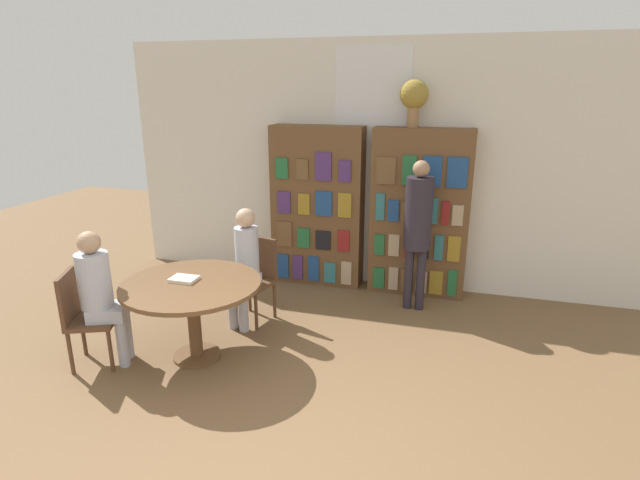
{
  "coord_description": "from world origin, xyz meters",
  "views": [
    {
      "loc": [
        1.1,
        -2.34,
        2.47
      ],
      "look_at": [
        -0.17,
        2.03,
        1.05
      ],
      "focal_mm": 28.0,
      "sensor_mm": 36.0,
      "label": 1
    }
  ],
  "objects_px": {
    "bookshelf_right": "(419,214)",
    "flower_vase": "(414,97)",
    "chair_left_side": "(256,275)",
    "librarian_standing": "(418,221)",
    "seated_reader_right": "(100,289)",
    "reading_table": "(192,295)",
    "chair_near_camera": "(83,314)",
    "seated_reader_left": "(245,261)",
    "bookshelf_left": "(317,207)"
  },
  "relations": [
    {
      "from": "bookshelf_left",
      "to": "chair_near_camera",
      "type": "relative_size",
      "value": 2.22
    },
    {
      "from": "bookshelf_left",
      "to": "reading_table",
      "type": "distance_m",
      "value": 2.27
    },
    {
      "from": "reading_table",
      "to": "seated_reader_left",
      "type": "relative_size",
      "value": 0.99
    },
    {
      "from": "reading_table",
      "to": "chair_left_side",
      "type": "distance_m",
      "value": 0.98
    },
    {
      "from": "reading_table",
      "to": "seated_reader_left",
      "type": "bearing_deg",
      "value": 76.9
    },
    {
      "from": "bookshelf_left",
      "to": "librarian_standing",
      "type": "xyz_separation_m",
      "value": [
        1.3,
        -0.5,
        0.05
      ]
    },
    {
      "from": "bookshelf_left",
      "to": "seated_reader_right",
      "type": "distance_m",
      "value": 2.8
    },
    {
      "from": "seated_reader_left",
      "to": "librarian_standing",
      "type": "bearing_deg",
      "value": -138.68
    },
    {
      "from": "flower_vase",
      "to": "seated_reader_right",
      "type": "xyz_separation_m",
      "value": [
        -2.41,
        -2.48,
        -1.61
      ]
    },
    {
      "from": "seated_reader_right",
      "to": "chair_left_side",
      "type": "bearing_deg",
      "value": 119.92
    },
    {
      "from": "bookshelf_left",
      "to": "seated_reader_left",
      "type": "bearing_deg",
      "value": -104.93
    },
    {
      "from": "flower_vase",
      "to": "chair_near_camera",
      "type": "bearing_deg",
      "value": -135.3
    },
    {
      "from": "chair_left_side",
      "to": "librarian_standing",
      "type": "distance_m",
      "value": 1.87
    },
    {
      "from": "seated_reader_right",
      "to": "librarian_standing",
      "type": "distance_m",
      "value": 3.27
    },
    {
      "from": "bookshelf_right",
      "to": "seated_reader_right",
      "type": "xyz_separation_m",
      "value": [
        -2.55,
        -2.48,
        -0.27
      ]
    },
    {
      "from": "chair_near_camera",
      "to": "librarian_standing",
      "type": "bearing_deg",
      "value": 103.75
    },
    {
      "from": "seated_reader_right",
      "to": "chair_near_camera",
      "type": "bearing_deg",
      "value": -90.0
    },
    {
      "from": "chair_left_side",
      "to": "seated_reader_right",
      "type": "height_order",
      "value": "seated_reader_right"
    },
    {
      "from": "bookshelf_left",
      "to": "seated_reader_left",
      "type": "distance_m",
      "value": 1.48
    },
    {
      "from": "seated_reader_left",
      "to": "seated_reader_right",
      "type": "height_order",
      "value": "same"
    },
    {
      "from": "librarian_standing",
      "to": "chair_near_camera",
      "type": "bearing_deg",
      "value": -143.35
    },
    {
      "from": "bookshelf_left",
      "to": "bookshelf_right",
      "type": "height_order",
      "value": "same"
    },
    {
      "from": "bookshelf_left",
      "to": "seated_reader_left",
      "type": "relative_size",
      "value": 1.58
    },
    {
      "from": "flower_vase",
      "to": "librarian_standing",
      "type": "xyz_separation_m",
      "value": [
        0.17,
        -0.51,
        -1.3
      ]
    },
    {
      "from": "flower_vase",
      "to": "librarian_standing",
      "type": "relative_size",
      "value": 0.31
    },
    {
      "from": "bookshelf_right",
      "to": "reading_table",
      "type": "relative_size",
      "value": 1.59
    },
    {
      "from": "bookshelf_right",
      "to": "librarian_standing",
      "type": "distance_m",
      "value": 0.5
    },
    {
      "from": "chair_near_camera",
      "to": "librarian_standing",
      "type": "height_order",
      "value": "librarian_standing"
    },
    {
      "from": "bookshelf_right",
      "to": "flower_vase",
      "type": "xyz_separation_m",
      "value": [
        -0.14,
        0.0,
        1.34
      ]
    },
    {
      "from": "chair_near_camera",
      "to": "flower_vase",
      "type": "bearing_deg",
      "value": 111.8
    },
    {
      "from": "librarian_standing",
      "to": "flower_vase",
      "type": "bearing_deg",
      "value": 108.68
    },
    {
      "from": "chair_left_side",
      "to": "seated_reader_left",
      "type": "relative_size",
      "value": 0.71
    },
    {
      "from": "flower_vase",
      "to": "bookshelf_right",
      "type": "bearing_deg",
      "value": -2.02
    },
    {
      "from": "bookshelf_right",
      "to": "reading_table",
      "type": "distance_m",
      "value": 2.85
    },
    {
      "from": "reading_table",
      "to": "chair_near_camera",
      "type": "distance_m",
      "value": 0.98
    },
    {
      "from": "reading_table",
      "to": "chair_left_side",
      "type": "relative_size",
      "value": 1.4
    },
    {
      "from": "reading_table",
      "to": "chair_near_camera",
      "type": "relative_size",
      "value": 1.4
    },
    {
      "from": "seated_reader_left",
      "to": "seated_reader_right",
      "type": "distance_m",
      "value": 1.41
    },
    {
      "from": "bookshelf_right",
      "to": "reading_table",
      "type": "bearing_deg",
      "value": -130.06
    },
    {
      "from": "reading_table",
      "to": "seated_reader_right",
      "type": "relative_size",
      "value": 1.0
    },
    {
      "from": "flower_vase",
      "to": "reading_table",
      "type": "relative_size",
      "value": 0.42
    },
    {
      "from": "bookshelf_right",
      "to": "seated_reader_right",
      "type": "distance_m",
      "value": 3.57
    },
    {
      "from": "chair_near_camera",
      "to": "bookshelf_left",
      "type": "bearing_deg",
      "value": 127.52
    },
    {
      "from": "flower_vase",
      "to": "seated_reader_right",
      "type": "distance_m",
      "value": 3.82
    },
    {
      "from": "bookshelf_right",
      "to": "seated_reader_right",
      "type": "bearing_deg",
      "value": -135.88
    },
    {
      "from": "chair_near_camera",
      "to": "seated_reader_right",
      "type": "height_order",
      "value": "seated_reader_right"
    },
    {
      "from": "chair_left_side",
      "to": "seated_reader_right",
      "type": "xyz_separation_m",
      "value": [
        -0.95,
        -1.25,
        0.23
      ]
    },
    {
      "from": "reading_table",
      "to": "librarian_standing",
      "type": "relative_size",
      "value": 0.74
    },
    {
      "from": "seated_reader_right",
      "to": "librarian_standing",
      "type": "relative_size",
      "value": 0.74
    },
    {
      "from": "reading_table",
      "to": "librarian_standing",
      "type": "xyz_separation_m",
      "value": [
        1.85,
        1.67,
        0.4
      ]
    }
  ]
}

